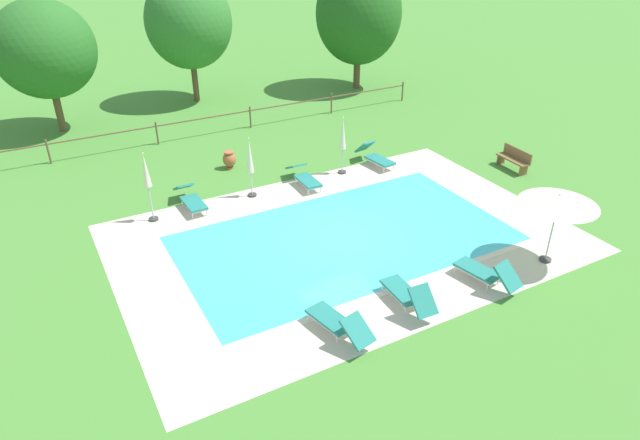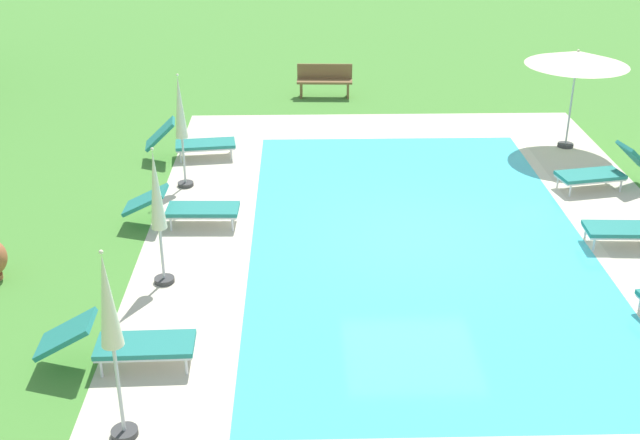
% 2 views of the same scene
% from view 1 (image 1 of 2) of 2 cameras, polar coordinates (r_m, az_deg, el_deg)
% --- Properties ---
extents(ground_plane, '(160.00, 160.00, 0.00)m').
position_cam_1_polar(ground_plane, '(18.09, 2.56, -1.85)').
color(ground_plane, '#478433').
extents(pool_deck_paving, '(14.26, 9.62, 0.01)m').
position_cam_1_polar(pool_deck_paving, '(18.09, 2.56, -1.84)').
color(pool_deck_paving, beige).
rests_on(pool_deck_paving, ground).
extents(swimming_pool_water, '(10.49, 5.85, 0.01)m').
position_cam_1_polar(swimming_pool_water, '(18.09, 2.56, -1.84)').
color(swimming_pool_water, '#42CCD6').
rests_on(swimming_pool_water, ground).
extents(pool_coping_rim, '(10.97, 6.33, 0.01)m').
position_cam_1_polar(pool_coping_rim, '(18.09, 2.56, -1.83)').
color(pool_coping_rim, beige).
rests_on(pool_coping_rim, ground).
extents(sun_lounger_north_near_steps, '(0.65, 2.09, 0.72)m').
position_cam_1_polar(sun_lounger_north_near_steps, '(21.41, -1.60, 4.43)').
color(sun_lounger_north_near_steps, '#237A70').
rests_on(sun_lounger_north_near_steps, ground).
extents(sun_lounger_north_mid, '(0.65, 2.07, 0.75)m').
position_cam_1_polar(sun_lounger_north_mid, '(20.27, -12.99, 2.16)').
color(sun_lounger_north_mid, '#237A70').
rests_on(sun_lounger_north_mid, ground).
extents(sun_lounger_north_far, '(0.83, 2.00, 0.91)m').
position_cam_1_polar(sun_lounger_north_far, '(23.24, 5.65, 6.45)').
color(sun_lounger_north_far, '#237A70').
rests_on(sun_lounger_north_far, ground).
extents(sun_lounger_north_end, '(0.96, 2.02, 0.91)m').
position_cam_1_polar(sun_lounger_north_end, '(16.46, 16.50, -5.10)').
color(sun_lounger_north_end, '#237A70').
rests_on(sun_lounger_north_end, ground).
extents(sun_lounger_south_near_corner, '(0.99, 2.09, 0.83)m').
position_cam_1_polar(sun_lounger_south_near_corner, '(14.08, 1.82, -10.34)').
color(sun_lounger_south_near_corner, '#237A70').
rests_on(sun_lounger_south_near_corner, ground).
extents(sun_lounger_south_mid, '(0.69, 1.95, 0.93)m').
position_cam_1_polar(sun_lounger_south_mid, '(15.14, 8.88, -7.42)').
color(sun_lounger_south_mid, '#237A70').
rests_on(sun_lounger_south_mid, ground).
extents(patio_umbrella_open_foreground, '(2.25, 2.25, 2.26)m').
position_cam_1_polar(patio_umbrella_open_foreground, '(17.32, 23.11, 1.85)').
color(patio_umbrella_open_foreground, '#383838').
rests_on(patio_umbrella_open_foreground, ground).
extents(patio_umbrella_closed_row_west, '(0.32, 0.32, 2.28)m').
position_cam_1_polar(patio_umbrella_closed_row_west, '(20.27, -7.12, 6.06)').
color(patio_umbrella_closed_row_west, '#383838').
rests_on(patio_umbrella_closed_row_west, ground).
extents(patio_umbrella_closed_row_mid_west, '(0.32, 0.32, 2.48)m').
position_cam_1_polar(patio_umbrella_closed_row_mid_west, '(19.21, -17.21, 4.30)').
color(patio_umbrella_closed_row_mid_west, '#383838').
rests_on(patio_umbrella_closed_row_mid_west, ground).
extents(patio_umbrella_closed_row_centre, '(0.32, 0.32, 2.33)m').
position_cam_1_polar(patio_umbrella_closed_row_centre, '(22.00, 2.34, 8.33)').
color(patio_umbrella_closed_row_centre, '#383838').
rests_on(patio_umbrella_closed_row_centre, ground).
extents(wooden_bench_lawn_side, '(0.51, 1.52, 0.87)m').
position_cam_1_polar(wooden_bench_lawn_side, '(24.02, 19.13, 5.92)').
color(wooden_bench_lawn_side, brown).
rests_on(wooden_bench_lawn_side, ground).
extents(terracotta_urn_near_fence, '(0.53, 0.53, 0.72)m').
position_cam_1_polar(terracotta_urn_near_fence, '(23.12, -9.20, 6.10)').
color(terracotta_urn_near_fence, '#A85B38').
rests_on(terracotta_urn_near_fence, ground).
extents(perimeter_fence, '(22.46, 0.08, 1.05)m').
position_cam_1_polar(perimeter_fence, '(26.70, -11.61, 9.83)').
color(perimeter_fence, brown).
rests_on(perimeter_fence, ground).
extents(tree_far_west, '(4.45, 4.45, 6.55)m').
position_cam_1_polar(tree_far_west, '(31.31, -13.20, 19.02)').
color(tree_far_west, brown).
rests_on(tree_far_west, ground).
extents(tree_centre, '(4.77, 4.77, 6.93)m').
position_cam_1_polar(tree_centre, '(33.10, 3.95, 20.19)').
color(tree_centre, brown).
rests_on(tree_centre, ground).
extents(tree_east_mid, '(4.44, 4.44, 5.96)m').
position_cam_1_polar(tree_east_mid, '(28.71, -26.20, 15.29)').
color(tree_east_mid, brown).
rests_on(tree_east_mid, ground).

